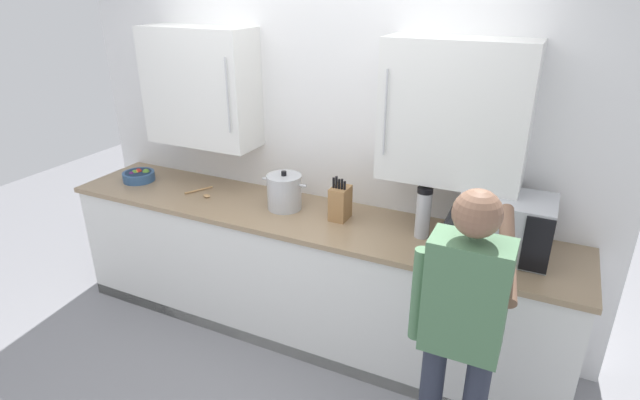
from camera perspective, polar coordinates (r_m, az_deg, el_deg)
The scene contains 9 objects.
back_wall_tiled at distance 3.47m, azimuth 0.40°, elevation 8.02°, with size 3.90×0.44×2.70m.
counter_unit at distance 3.60m, azimuth -1.84°, elevation -8.43°, with size 3.55×0.68×0.94m.
microwave_oven at distance 3.02m, azimuth 19.62°, elevation -2.65°, with size 0.52×0.72×0.34m.
fruit_bowl at distance 4.18m, azimuth -19.81°, elevation 2.62°, with size 0.24×0.24×0.10m.
wooden_spoon at distance 3.79m, azimuth -13.11°, elevation 0.78°, with size 0.22×0.20×0.02m.
stock_pot at distance 3.43m, azimuth -4.05°, elevation 0.93°, with size 0.33×0.24×0.27m.
knife_block at distance 3.27m, azimuth 2.29°, elevation -0.30°, with size 0.11×0.15×0.30m.
thermos_flask at distance 3.08m, azimuth 11.60°, elevation -1.38°, with size 0.09×0.09×0.32m.
person_figure at distance 2.37m, azimuth 15.74°, elevation -13.60°, with size 0.44×0.64×1.63m.
Camera 1 is at (1.43, -1.91, 2.36)m, focal length 28.31 mm.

